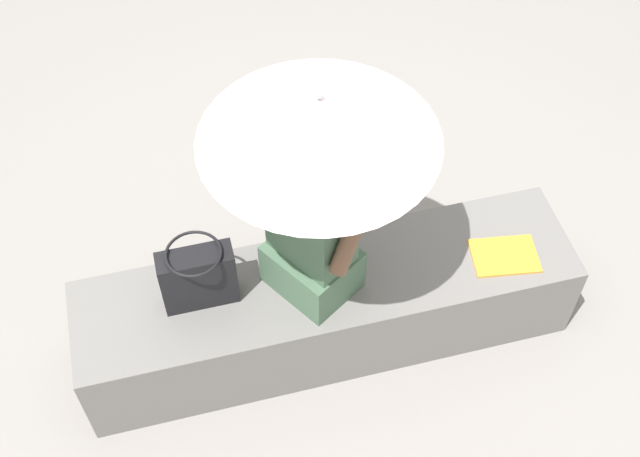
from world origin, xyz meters
name	(u,v)px	position (x,y,z in m)	size (l,w,h in m)	color
ground_plane	(327,334)	(0.00, 0.00, 0.00)	(14.00, 14.00, 0.00)	gray
stone_bench	(327,308)	(0.00, 0.00, 0.22)	(2.15, 0.51, 0.44)	slate
person_seated	(311,224)	(0.07, 0.00, 0.83)	(0.42, 0.50, 0.90)	#47664C
parasol	(319,120)	(0.04, 0.01, 1.39)	(0.85, 0.85, 1.07)	#B7B7BC
handbag_black	(198,276)	(0.53, -0.03, 0.60)	(0.30, 0.22, 0.32)	black
magazine	(505,256)	(-0.76, 0.08, 0.45)	(0.28, 0.20, 0.01)	gold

